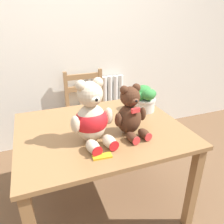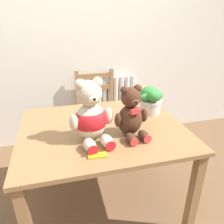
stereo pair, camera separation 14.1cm
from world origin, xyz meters
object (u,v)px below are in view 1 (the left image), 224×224
wooden_chair_behind (88,112)px  teddy_bear_right (130,114)px  potted_plant (145,98)px  teddy_bear_left (92,118)px  chocolate_bar (102,156)px

wooden_chair_behind → teddy_bear_right: teddy_bear_right is taller
teddy_bear_right → potted_plant: bearing=-140.4°
potted_plant → teddy_bear_right: bearing=-132.2°
teddy_bear_left → teddy_bear_right: teddy_bear_left is taller
teddy_bear_right → potted_plant: (0.28, 0.31, -0.04)m
teddy_bear_left → teddy_bear_right: 0.27m
chocolate_bar → teddy_bear_left: bearing=90.0°
teddy_bear_left → teddy_bear_right: size_ratio=1.19×
potted_plant → teddy_bear_left: bearing=-150.8°
teddy_bear_right → chocolate_bar: (-0.27, -0.20, -0.14)m
wooden_chair_behind → teddy_bear_left: bearing=77.4°
wooden_chair_behind → teddy_bear_left: 1.17m
wooden_chair_behind → teddy_bear_right: bearing=91.7°
potted_plant → chocolate_bar: bearing=-137.3°
teddy_bear_left → potted_plant: size_ratio=1.96×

